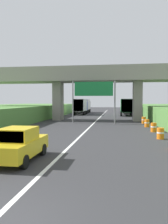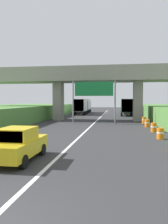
% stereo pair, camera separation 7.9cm
% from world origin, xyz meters
% --- Properties ---
extents(lane_centre_stripe, '(0.20, 87.66, 0.01)m').
position_xyz_m(lane_centre_stripe, '(0.00, 23.83, 0.00)').
color(lane_centre_stripe, white).
rests_on(lane_centre_stripe, ground).
extents(overpass_bridge, '(40.00, 4.80, 8.23)m').
position_xyz_m(overpass_bridge, '(0.00, 29.79, 6.27)').
color(overpass_bridge, gray).
rests_on(overpass_bridge, ground).
extents(overhead_highway_sign, '(5.88, 0.18, 5.73)m').
position_xyz_m(overhead_highway_sign, '(0.00, 25.14, 4.27)').
color(overhead_highway_sign, slate).
rests_on(overhead_highway_sign, ground).
extents(truck_blue, '(2.44, 7.30, 3.44)m').
position_xyz_m(truck_blue, '(-4.83, 43.73, 1.93)').
color(truck_blue, black).
rests_on(truck_blue, ground).
extents(truck_black, '(2.44, 7.30, 3.44)m').
position_xyz_m(truck_black, '(5.18, 53.31, 1.93)').
color(truck_black, black).
rests_on(truck_black, ground).
extents(truck_silver, '(2.44, 7.30, 3.44)m').
position_xyz_m(truck_silver, '(-5.04, 51.42, 1.93)').
color(truck_silver, black).
rests_on(truck_silver, ground).
extents(truck_green, '(2.44, 7.30, 3.44)m').
position_xyz_m(truck_green, '(5.02, 41.96, 1.93)').
color(truck_green, black).
rests_on(truck_green, ground).
extents(car_yellow, '(1.86, 4.10, 1.72)m').
position_xyz_m(car_yellow, '(-1.81, 5.99, 0.86)').
color(car_yellow, gold).
rests_on(car_yellow, ground).
extents(construction_barrel_2, '(0.57, 0.57, 0.90)m').
position_xyz_m(construction_barrel_2, '(6.61, 13.78, 0.46)').
color(construction_barrel_2, orange).
rests_on(construction_barrel_2, ground).
extents(construction_barrel_3, '(0.57, 0.57, 0.90)m').
position_xyz_m(construction_barrel_3, '(6.72, 17.87, 0.46)').
color(construction_barrel_3, orange).
rests_on(construction_barrel_3, ground).
extents(construction_barrel_4, '(0.57, 0.57, 0.90)m').
position_xyz_m(construction_barrel_4, '(6.61, 21.97, 0.46)').
color(construction_barrel_4, orange).
rests_on(construction_barrel_4, ground).
extents(construction_barrel_5, '(0.57, 0.57, 0.90)m').
position_xyz_m(construction_barrel_5, '(6.73, 26.06, 0.46)').
color(construction_barrel_5, orange).
rests_on(construction_barrel_5, ground).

